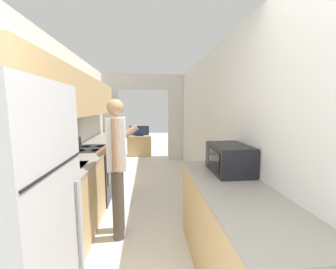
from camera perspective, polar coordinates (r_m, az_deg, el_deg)
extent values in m
cube|color=silver|center=(2.98, -31.27, 0.31)|extent=(0.06, 7.80, 2.50)
cube|color=tan|center=(3.77, -22.95, 9.86)|extent=(0.32, 4.06, 0.66)
cube|color=silver|center=(2.89, 16.13, 0.92)|extent=(0.06, 7.80, 2.50)
cube|color=silver|center=(6.13, -16.30, 2.16)|extent=(0.65, 0.06, 2.05)
cube|color=silver|center=(6.09, 3.04, 2.42)|extent=(0.65, 0.06, 2.05)
cube|color=silver|center=(6.04, -6.85, 14.22)|extent=(2.70, 0.06, 0.45)
cube|color=tan|center=(2.77, -26.70, -17.62)|extent=(0.60, 1.52, 0.86)
cube|color=gray|center=(2.61, -27.34, -8.74)|extent=(0.62, 1.53, 0.03)
cube|color=tan|center=(4.97, -16.70, -6.02)|extent=(0.60, 1.77, 0.86)
cube|color=gray|center=(4.90, -16.89, -0.92)|extent=(0.62, 1.79, 0.03)
cube|color=#9EA3A8|center=(2.70, -26.55, -7.84)|extent=(0.42, 0.44, 0.00)
cube|color=tan|center=(2.10, 17.77, -25.68)|extent=(0.60, 1.73, 0.86)
cube|color=gray|center=(1.90, 18.33, -14.31)|extent=(0.62, 1.75, 0.03)
cube|color=black|center=(1.33, -28.13, -7.90)|extent=(0.01, 0.71, 0.01)
cylinder|color=#99999E|center=(1.73, -23.29, -22.55)|extent=(0.02, 0.02, 0.69)
cube|color=black|center=(3.77, -20.28, -10.24)|extent=(0.62, 0.77, 0.89)
cube|color=black|center=(3.71, -15.51, -10.36)|extent=(0.01, 0.52, 0.27)
cylinder|color=#B7B7BC|center=(3.64, -15.32, -7.02)|extent=(0.02, 0.62, 0.02)
cube|color=black|center=(3.74, -24.95, -2.50)|extent=(0.04, 0.77, 0.14)
cylinder|color=#232328|center=(3.47, -19.34, -4.16)|extent=(0.16, 0.16, 0.01)
cylinder|color=#232328|center=(3.80, -18.14, -3.14)|extent=(0.16, 0.16, 0.01)
cylinder|color=#232328|center=(3.54, -23.25, -4.13)|extent=(0.16, 0.16, 0.01)
cylinder|color=#232328|center=(3.86, -21.74, -3.13)|extent=(0.16, 0.16, 0.01)
cylinder|color=#4C4238|center=(2.64, -13.71, -18.62)|extent=(0.14, 0.14, 0.83)
cylinder|color=#4C4238|center=(2.79, -13.42, -17.08)|extent=(0.14, 0.14, 0.83)
cube|color=white|center=(2.49, -14.08, -2.54)|extent=(0.22, 0.22, 0.62)
cylinder|color=tan|center=(2.35, -14.39, -2.78)|extent=(0.08, 0.08, 0.59)
cylinder|color=tan|center=(2.63, -13.82, -1.66)|extent=(0.53, 0.11, 0.40)
sphere|color=tan|center=(2.46, -14.40, 7.31)|extent=(0.19, 0.19, 0.19)
cube|color=black|center=(2.25, 16.64, -6.41)|extent=(0.36, 0.52, 0.29)
cube|color=black|center=(2.14, 12.62, -6.99)|extent=(0.01, 0.31, 0.20)
cube|color=#38383D|center=(2.35, 10.87, -5.62)|extent=(0.01, 0.10, 0.21)
cube|color=tan|center=(6.80, -7.88, -3.04)|extent=(0.76, 0.42, 0.65)
cube|color=black|center=(6.71, -7.95, -0.27)|extent=(0.27, 0.16, 0.02)
cube|color=black|center=(6.69, -7.97, 1.08)|extent=(0.62, 0.04, 0.30)
cube|color=navy|center=(6.66, -7.98, 1.06)|extent=(0.57, 0.01, 0.26)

